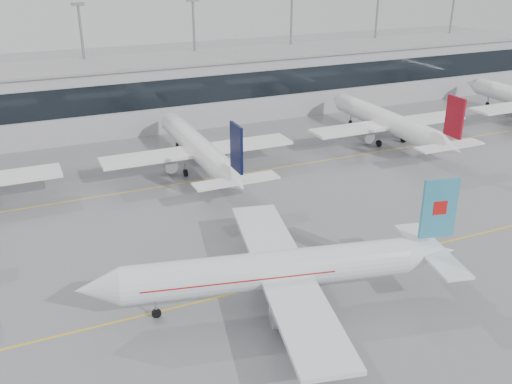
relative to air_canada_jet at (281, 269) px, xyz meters
name	(u,v)px	position (x,y,z in m)	size (l,w,h in m)	color
ground	(302,277)	(4.11, 3.33, -3.73)	(320.00, 320.00, 0.00)	gray
taxi_line_main	(302,277)	(4.11, 3.33, -3.72)	(120.00, 0.25, 0.01)	yellow
taxi_line_north	(207,179)	(4.11, 33.33, -3.72)	(120.00, 0.25, 0.01)	yellow
terminal	(151,93)	(4.11, 65.33, 2.27)	(180.00, 15.00, 12.00)	#A2A2A6
terminal_glass	(161,94)	(4.11, 57.78, 3.77)	(180.00, 0.20, 5.00)	black
terminal_roof	(149,61)	(4.11, 65.33, 8.47)	(182.00, 16.00, 0.40)	gray
light_masts	(141,50)	(4.11, 71.33, 9.62)	(156.40, 1.00, 22.60)	gray
air_canada_jet	(281,269)	(0.00, 0.00, 0.00)	(36.92, 30.06, 11.73)	white
parked_jet_c	(199,148)	(4.11, 37.01, -0.02)	(29.64, 36.96, 11.72)	white
parked_jet_d	(389,122)	(39.11, 37.01, -0.02)	(29.64, 36.96, 11.72)	white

